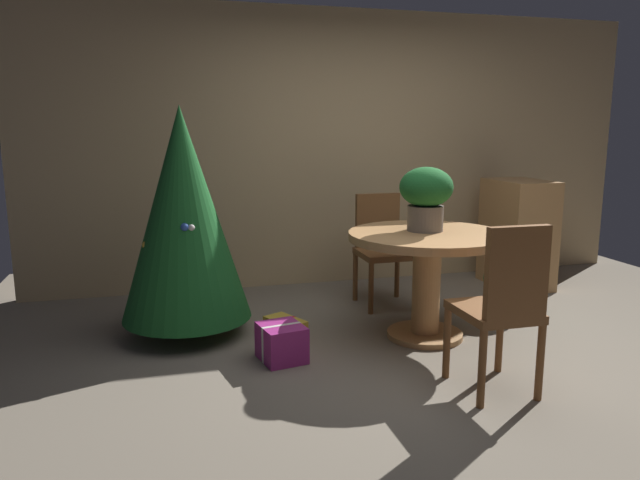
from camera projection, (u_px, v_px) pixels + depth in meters
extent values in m
plane|color=#756B5B|center=(440.00, 360.00, 3.94)|extent=(6.60, 6.60, 0.00)
cube|color=tan|center=(343.00, 149.00, 5.78)|extent=(6.00, 0.10, 2.60)
cylinder|color=#B27F4C|center=(425.00, 334.00, 4.37)|extent=(0.55, 0.55, 0.04)
cylinder|color=#B27F4C|center=(426.00, 287.00, 4.31)|extent=(0.20, 0.20, 0.68)
cylinder|color=#B27F4C|center=(428.00, 236.00, 4.24)|extent=(1.13, 1.13, 0.06)
cylinder|color=#665B51|center=(425.00, 218.00, 4.28)|extent=(0.26, 0.26, 0.18)
ellipsoid|color=#195623|center=(426.00, 187.00, 4.24)|extent=(0.38, 0.38, 0.29)
sphere|color=#E5A8B2|center=(440.00, 183.00, 4.11)|extent=(0.07, 0.07, 0.07)
sphere|color=#E5A8B2|center=(439.00, 191.00, 4.14)|extent=(0.05, 0.05, 0.05)
cylinder|color=brown|center=(416.00, 285.00, 4.98)|extent=(0.04, 0.04, 0.43)
cylinder|color=brown|center=(371.00, 289.00, 4.88)|extent=(0.04, 0.04, 0.43)
cylinder|color=brown|center=(397.00, 274.00, 5.36)|extent=(0.04, 0.04, 0.43)
cylinder|color=brown|center=(355.00, 277.00, 5.26)|extent=(0.04, 0.04, 0.43)
cube|color=brown|center=(385.00, 254.00, 5.07)|extent=(0.44, 0.45, 0.05)
cube|color=brown|center=(377.00, 220.00, 5.22)|extent=(0.39, 0.05, 0.47)
cylinder|color=brown|center=(447.00, 343.00, 3.63)|extent=(0.04, 0.04, 0.45)
cylinder|color=brown|center=(500.00, 337.00, 3.72)|extent=(0.04, 0.04, 0.45)
cylinder|color=brown|center=(482.00, 369.00, 3.24)|extent=(0.04, 0.04, 0.45)
cylinder|color=brown|center=(540.00, 362.00, 3.33)|extent=(0.04, 0.04, 0.45)
cube|color=brown|center=(494.00, 311.00, 3.43)|extent=(0.41, 0.46, 0.05)
cube|color=brown|center=(517.00, 273.00, 3.19)|extent=(0.37, 0.05, 0.51)
cylinder|color=brown|center=(188.00, 325.00, 4.42)|extent=(0.10, 0.10, 0.14)
cone|color=#195623|center=(184.00, 214.00, 4.26)|extent=(0.93, 0.93, 1.53)
sphere|color=gold|center=(147.00, 245.00, 4.18)|extent=(0.07, 0.07, 0.07)
sphere|color=#2D51A8|center=(185.00, 227.00, 4.04)|extent=(0.06, 0.06, 0.06)
sphere|color=gold|center=(190.00, 236.00, 4.08)|extent=(0.05, 0.05, 0.05)
sphere|color=silver|center=(191.00, 228.00, 4.06)|extent=(0.05, 0.05, 0.05)
cube|color=#9E287A|center=(282.00, 343.00, 3.92)|extent=(0.32, 0.35, 0.24)
cube|color=silver|center=(282.00, 343.00, 3.92)|extent=(0.27, 0.08, 0.24)
cube|color=gold|center=(285.00, 328.00, 4.37)|extent=(0.30, 0.36, 0.13)
cube|color=red|center=(285.00, 328.00, 4.37)|extent=(0.17, 0.11, 0.14)
cube|color=#B27F4C|center=(517.00, 233.00, 5.71)|extent=(0.46, 0.69, 1.02)
sphere|color=#B29338|center=(496.00, 229.00, 5.64)|extent=(0.04, 0.04, 0.04)
cylinder|color=#4C382D|center=(506.00, 305.00, 4.91)|extent=(0.23, 0.23, 0.14)
sphere|color=#287533|center=(507.00, 279.00, 4.87)|extent=(0.38, 0.38, 0.38)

